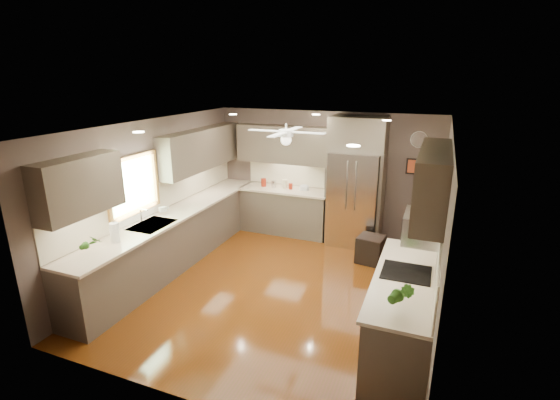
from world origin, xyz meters
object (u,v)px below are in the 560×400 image
Objects in this scene: canister_b at (274,184)px; canister_c at (285,184)px; refrigerator at (355,184)px; bowl at (304,189)px; paper_towel at (115,233)px; canister_d at (291,186)px; canister_a at (264,183)px; soap_bottle at (163,209)px; potted_plant_left at (90,243)px; stool at (371,249)px; microwave at (422,227)px; potted_plant_right at (401,295)px.

canister_b is 0.86× the size of canister_c.
bowl is at bearing 176.99° from refrigerator.
refrigerator is 4.32m from paper_towel.
canister_d is at bearing 69.06° from paper_towel.
canister_a is 1.00× the size of soap_bottle.
potted_plant_left is (0.13, -1.67, 0.08)m from soap_bottle.
stool is (0.48, -0.74, -0.95)m from refrigerator.
canister_b is 4.10m from microwave.
canister_a is at bearing 78.12° from paper_towel.
refrigerator reaches higher than canister_b.
potted_plant_right reaches higher than canister_d.
canister_a is 0.46m from canister_c.
potted_plant_left is at bearing -177.69° from potted_plant_right.
canister_c is 0.35× the size of stool.
potted_plant_right is at bearing 2.31° from potted_plant_left.
canister_a is 0.07× the size of refrigerator.
potted_plant_left is 1.06× the size of potted_plant_right.
canister_c is 0.32× the size of microwave.
microwave is at bearing -49.50° from bowl.
stool is (1.94, -0.82, -0.79)m from canister_c.
paper_towel is at bearing -108.84° from canister_c.
canister_a is 0.60m from canister_d.
bowl is (0.89, 0.00, -0.06)m from canister_a.
potted_plant_left is 4.49m from stool.
paper_towel is (-1.62, -3.46, 0.12)m from bowl.
paper_towel reaches higher than bowl.
stool is at bearing -23.82° from canister_d.
potted_plant_left reaches higher than bowl.
microwave reaches higher than soap_bottle.
canister_b is 4.00m from potted_plant_left.
canister_b is 0.86× the size of soap_bottle.
soap_bottle is at bearing 172.48° from microwave.
bowl is 1.86m from stool.
canister_b is 0.65m from bowl.
refrigerator is (2.65, 3.84, 0.08)m from potted_plant_left.
refrigerator is at bearing -3.15° from canister_c.
refrigerator reaches higher than soap_bottle.
refrigerator is at bearing 52.16° from paper_towel.
stool is (2.40, -0.79, -0.78)m from canister_a.
canister_a is 4.88m from potted_plant_right.
potted_plant_left is (-1.33, -3.90, 0.10)m from canister_d.
soap_bottle is at bearing -123.21° from canister_d.
canister_a is 0.56× the size of paper_towel.
bowl is at bearing 130.50° from microwave.
canister_d is at bearing 2.89° from canister_b.
microwave reaches higher than canister_d.
potted_plant_left reaches higher than paper_towel.
soap_bottle reaches higher than canister_a.
canister_a is 0.56× the size of potted_plant_right.
canister_c reaches higher than canister_a.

